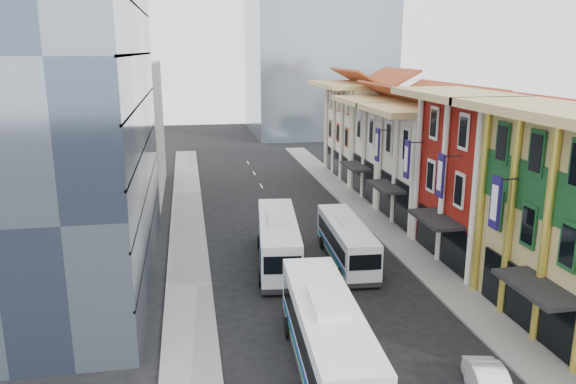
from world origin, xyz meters
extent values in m
cube|color=slate|center=(8.50, 22.00, 0.07)|extent=(3.00, 90.00, 0.15)
cube|color=slate|center=(-8.50, 22.00, 0.07)|extent=(3.00, 90.00, 0.15)
cube|color=maroon|center=(14.00, 17.00, 6.00)|extent=(8.00, 10.00, 12.00)
cube|color=silver|center=(14.00, 26.50, 5.00)|extent=(8.00, 9.00, 10.00)
cube|color=silver|center=(14.00, 35.50, 5.00)|extent=(8.00, 9.00, 10.00)
cube|color=silver|center=(14.00, 46.00, 5.50)|extent=(8.00, 12.00, 11.00)
cube|color=#3D4A61|center=(-17.00, 19.00, 15.00)|extent=(12.00, 26.00, 30.00)
cube|color=gray|center=(-16.00, 42.00, 7.00)|extent=(10.00, 18.00, 14.00)
camera|label=1|loc=(-8.15, -19.63, 15.25)|focal=35.00mm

